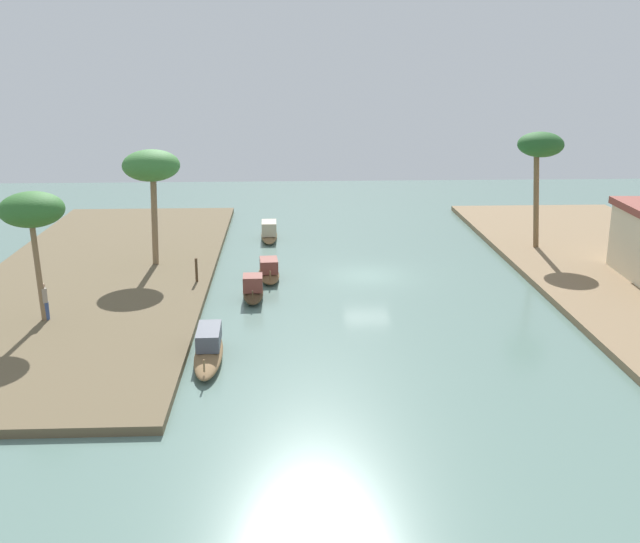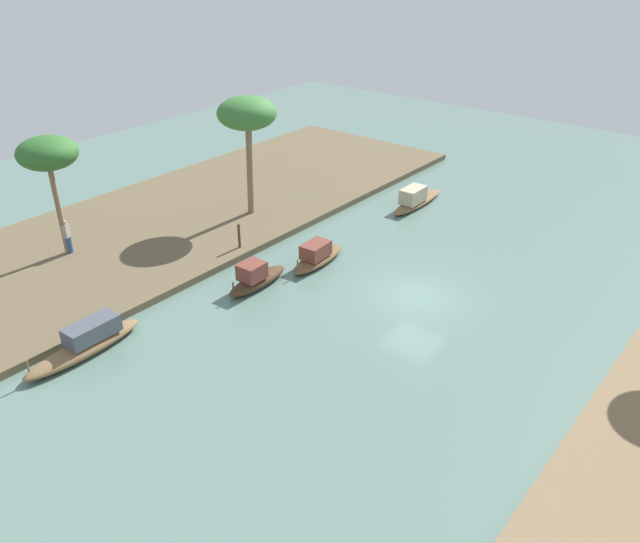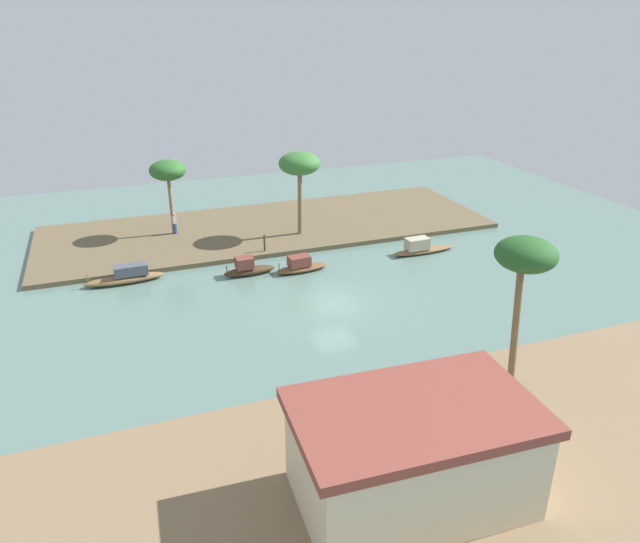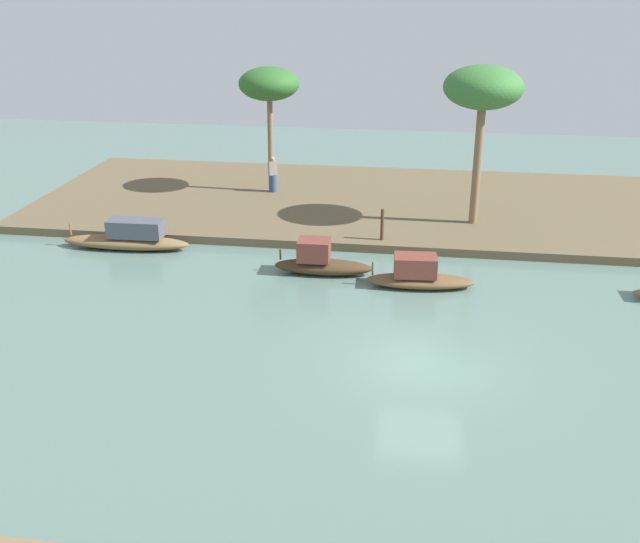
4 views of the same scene
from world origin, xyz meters
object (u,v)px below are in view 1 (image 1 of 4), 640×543
(mooring_post, at_px, (196,270))
(sampan_near_left_bank, at_px, (209,349))
(sampan_downstream_large, at_px, (269,232))
(sampan_foreground, at_px, (269,271))
(palm_tree_left_far, at_px, (32,211))
(person_on_near_bank, at_px, (44,304))
(palm_tree_right_tall, at_px, (540,147))
(sampan_upstream_small, at_px, (253,290))
(palm_tree_left_near, at_px, (151,167))

(mooring_post, bearing_deg, sampan_near_left_bank, 8.98)
(mooring_post, bearing_deg, sampan_downstream_large, 161.86)
(sampan_foreground, height_order, sampan_downstream_large, sampan_downstream_large)
(palm_tree_left_far, bearing_deg, sampan_foreground, 126.06)
(person_on_near_bank, distance_m, mooring_post, 8.44)
(sampan_near_left_bank, height_order, person_on_near_bank, person_on_near_bank)
(palm_tree_right_tall, bearing_deg, person_on_near_bank, -65.00)
(palm_tree_left_far, bearing_deg, mooring_post, 132.62)
(sampan_near_left_bank, relative_size, palm_tree_right_tall, 0.72)
(mooring_post, relative_size, palm_tree_left_far, 0.22)
(sampan_downstream_large, xyz_separation_m, sampan_upstream_small, (13.08, -0.57, 0.02))
(person_on_near_bank, height_order, palm_tree_right_tall, palm_tree_right_tall)
(sampan_foreground, relative_size, palm_tree_left_far, 0.66)
(sampan_upstream_small, height_order, palm_tree_left_far, palm_tree_left_far)
(mooring_post, height_order, palm_tree_right_tall, palm_tree_right_tall)
(sampan_downstream_large, bearing_deg, person_on_near_bank, -31.67)
(palm_tree_right_tall, bearing_deg, sampan_near_left_bank, -48.38)
(palm_tree_left_near, distance_m, palm_tree_left_far, 10.15)
(palm_tree_right_tall, bearing_deg, sampan_upstream_small, -63.27)
(sampan_foreground, relative_size, sampan_upstream_small, 1.07)
(sampan_near_left_bank, bearing_deg, palm_tree_left_near, -164.08)
(sampan_near_left_bank, distance_m, mooring_post, 10.07)
(mooring_post, height_order, palm_tree_left_far, palm_tree_left_far)
(person_on_near_bank, distance_m, palm_tree_left_near, 11.12)
(sampan_upstream_small, distance_m, palm_tree_right_tall, 20.11)
(mooring_post, relative_size, palm_tree_left_near, 0.19)
(sampan_foreground, height_order, sampan_upstream_small, sampan_upstream_small)
(sampan_foreground, relative_size, palm_tree_left_near, 0.59)
(sampan_near_left_bank, relative_size, palm_tree_left_near, 0.79)
(mooring_post, distance_m, palm_tree_left_far, 9.63)
(palm_tree_left_near, xyz_separation_m, palm_tree_right_tall, (-2.93, 22.86, 0.62))
(palm_tree_left_near, height_order, palm_tree_left_far, palm_tree_left_near)
(sampan_upstream_small, height_order, person_on_near_bank, person_on_near_bank)
(sampan_upstream_small, bearing_deg, palm_tree_left_near, -136.26)
(person_on_near_bank, bearing_deg, sampan_downstream_large, 116.25)
(sampan_near_left_bank, distance_m, palm_tree_left_far, 10.17)
(sampan_upstream_small, bearing_deg, person_on_near_bank, -69.84)
(sampan_near_left_bank, xyz_separation_m, mooring_post, (-9.93, -1.57, 0.53))
(sampan_downstream_large, distance_m, palm_tree_right_tall, 18.20)
(sampan_upstream_small, relative_size, palm_tree_left_far, 0.62)
(sampan_downstream_large, height_order, person_on_near_bank, person_on_near_bank)
(palm_tree_left_far, relative_size, palm_tree_right_tall, 0.83)
(sampan_downstream_large, bearing_deg, mooring_post, -19.41)
(sampan_foreground, distance_m, sampan_upstream_small, 3.64)
(palm_tree_left_near, bearing_deg, sampan_near_left_bank, 17.35)
(person_on_near_bank, bearing_deg, sampan_upstream_small, 78.32)
(person_on_near_bank, bearing_deg, mooring_post, 99.20)
(sampan_downstream_large, bearing_deg, sampan_upstream_small, -3.74)
(sampan_foreground, height_order, mooring_post, mooring_post)
(person_on_near_bank, height_order, palm_tree_left_far, palm_tree_left_far)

